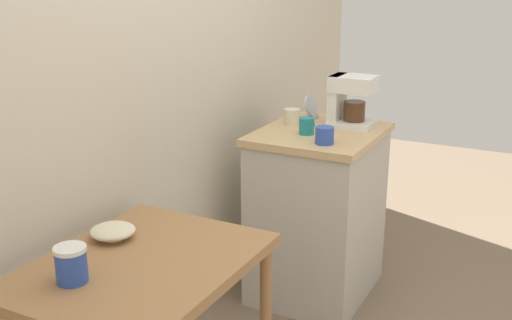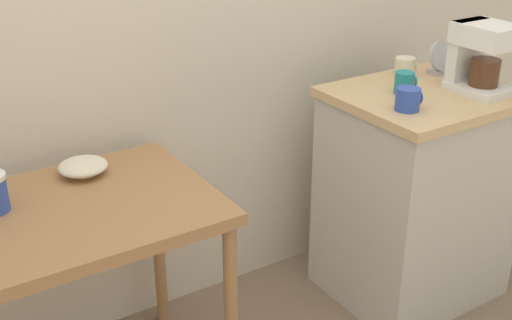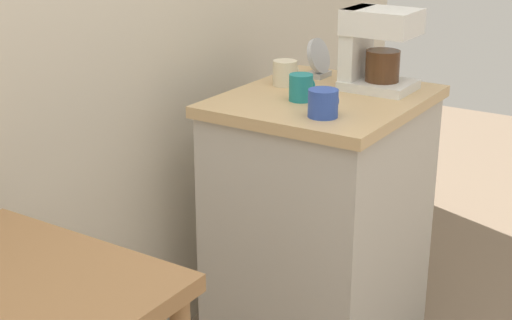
% 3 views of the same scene
% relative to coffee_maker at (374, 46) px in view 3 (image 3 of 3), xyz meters
% --- Properties ---
extents(kitchen_counter, '(0.68, 0.58, 0.89)m').
position_rel_coffee_maker_xyz_m(kitchen_counter, '(-0.16, 0.09, -0.58)').
color(kitchen_counter, '#BCB7AD').
rests_on(kitchen_counter, ground_plane).
extents(coffee_maker, '(0.18, 0.22, 0.26)m').
position_rel_coffee_maker_xyz_m(coffee_maker, '(0.00, 0.00, 0.00)').
color(coffee_maker, white).
rests_on(coffee_maker, kitchen_counter).
extents(mug_dark_teal, '(0.08, 0.07, 0.08)m').
position_rel_coffee_maker_xyz_m(mug_dark_teal, '(-0.25, 0.12, -0.10)').
color(mug_dark_teal, teal).
rests_on(mug_dark_teal, kitchen_counter).
extents(mug_blue, '(0.09, 0.09, 0.08)m').
position_rel_coffee_maker_xyz_m(mug_blue, '(-0.37, -0.02, -0.10)').
color(mug_blue, '#2D4CAD').
rests_on(mug_blue, kitchen_counter).
extents(mug_small_cream, '(0.09, 0.08, 0.08)m').
position_rel_coffee_maker_xyz_m(mug_small_cream, '(-0.11, 0.26, -0.10)').
color(mug_small_cream, beige).
rests_on(mug_small_cream, kitchen_counter).
extents(table_clock, '(0.12, 0.06, 0.13)m').
position_rel_coffee_maker_xyz_m(table_clock, '(0.05, 0.23, -0.08)').
color(table_clock, '#B2B5BA').
rests_on(table_clock, kitchen_counter).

